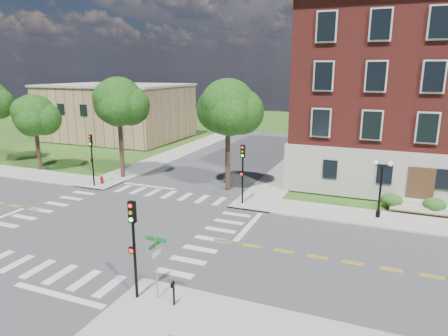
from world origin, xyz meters
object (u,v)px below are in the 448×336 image
at_px(traffic_signal_se, 133,237).
at_px(push_button_post, 174,292).
at_px(traffic_signal_nw, 92,153).
at_px(twin_lamp_west, 381,186).
at_px(street_sign_pole, 156,255).
at_px(traffic_signal_ne, 243,167).
at_px(fire_hydrant, 102,180).

relative_size(traffic_signal_se, push_button_post, 4.00).
xyz_separation_m(traffic_signal_nw, twin_lamp_west, (24.74, 1.24, -0.66)).
distance_m(traffic_signal_nw, twin_lamp_west, 24.78).
bearing_deg(traffic_signal_se, street_sign_pole, 20.29).
bearing_deg(traffic_signal_ne, fire_hydrant, 177.98).
distance_m(traffic_signal_ne, twin_lamp_west, 10.30).
bearing_deg(fire_hydrant, traffic_signal_nw, -102.44).
bearing_deg(street_sign_pole, push_button_post, -14.99).
xyz_separation_m(street_sign_pole, fire_hydrant, (-15.17, 14.93, -1.84)).
relative_size(traffic_signal_ne, push_button_post, 4.00).
height_order(traffic_signal_se, twin_lamp_west, traffic_signal_se).
bearing_deg(street_sign_pole, twin_lamp_west, 58.47).
distance_m(twin_lamp_west, fire_hydrant, 24.63).
height_order(traffic_signal_se, street_sign_pole, traffic_signal_se).
xyz_separation_m(twin_lamp_west, fire_hydrant, (-24.55, -0.35, -2.06)).
height_order(street_sign_pole, fire_hydrant, street_sign_pole).
distance_m(traffic_signal_nw, push_button_post, 21.87).
bearing_deg(traffic_signal_ne, push_button_post, -82.77).
bearing_deg(twin_lamp_west, traffic_signal_se, -123.45).
xyz_separation_m(traffic_signal_se, traffic_signal_ne, (0.09, 14.78, 0.00)).
xyz_separation_m(traffic_signal_ne, traffic_signal_nw, (-14.50, -0.38, 0.00)).
bearing_deg(traffic_signal_ne, traffic_signal_se, -90.33).
xyz_separation_m(traffic_signal_nw, push_button_post, (16.36, -14.32, -2.39)).
distance_m(twin_lamp_west, push_button_post, 17.75).
bearing_deg(fire_hydrant, twin_lamp_west, 0.82).
height_order(twin_lamp_west, street_sign_pole, twin_lamp_west).
bearing_deg(twin_lamp_west, fire_hydrant, -179.18).
bearing_deg(push_button_post, fire_hydrant, 136.76).
bearing_deg(fire_hydrant, traffic_signal_ne, -2.02).
relative_size(traffic_signal_ne, traffic_signal_nw, 1.00).
height_order(twin_lamp_west, push_button_post, twin_lamp_west).
xyz_separation_m(traffic_signal_ne, street_sign_pole, (0.87, -14.43, -0.88)).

